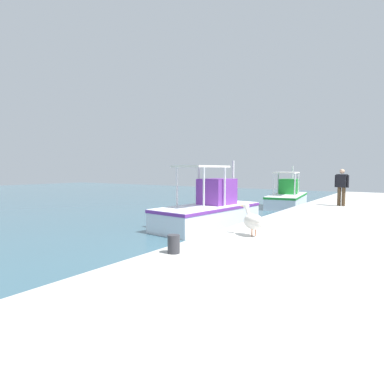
% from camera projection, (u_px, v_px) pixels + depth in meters
% --- Properties ---
extents(fishing_boat_second, '(5.52, 2.58, 2.91)m').
position_uv_depth(fishing_boat_second, '(209.00, 211.00, 13.89)').
color(fishing_boat_second, white).
rests_on(fishing_boat_second, ground).
extents(fishing_boat_third, '(5.72, 2.69, 2.74)m').
position_uv_depth(fishing_boat_third, '(287.00, 197.00, 21.46)').
color(fishing_boat_third, white).
rests_on(fishing_boat_third, ground).
extents(pelican, '(0.63, 0.94, 0.82)m').
position_uv_depth(pelican, '(253.00, 220.00, 8.13)').
color(pelican, tan).
rests_on(pelican, quay_pier).
extents(fisherman_standing, '(0.33, 0.63, 1.71)m').
position_uv_depth(fisherman_standing, '(342.00, 185.00, 14.80)').
color(fisherman_standing, '#4C3823').
rests_on(fisherman_standing, quay_pier).
extents(mooring_bollard_second, '(0.25, 0.25, 0.37)m').
position_uv_depth(mooring_bollard_second, '(174.00, 244.00, 6.46)').
color(mooring_bollard_second, '#333338').
rests_on(mooring_bollard_second, quay_pier).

